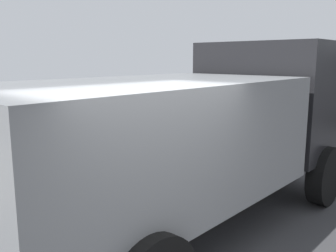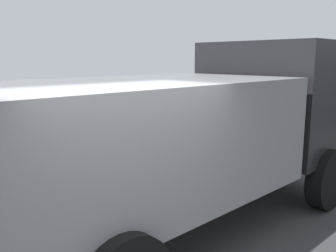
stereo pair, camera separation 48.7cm
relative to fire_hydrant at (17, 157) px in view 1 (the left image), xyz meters
The scene contains 3 objects.
fire_hydrant is the anchor object (origin of this frame).
loose_tire 0.34m from the fire_hydrant, 160.67° to the right, with size 1.26×1.26×0.23m, color black.
dump_truck_gray 4.33m from the fire_hydrant, 71.90° to the right, with size 7.07×2.97×3.00m.
Camera 1 is at (-2.51, -2.21, 2.69)m, focal length 39.38 mm.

